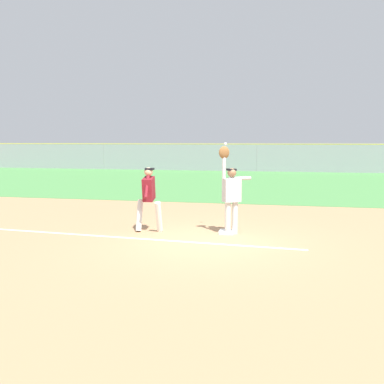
% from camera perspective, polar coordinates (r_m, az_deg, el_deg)
% --- Properties ---
extents(ground_plane, '(72.93, 72.93, 0.00)m').
position_cam_1_polar(ground_plane, '(10.18, 1.74, -6.72)').
color(ground_plane, tan).
extents(outfield_grass, '(51.85, 17.69, 0.01)m').
position_cam_1_polar(outfield_grass, '(24.92, 7.74, 1.37)').
color(outfield_grass, '#4C8C47').
rests_on(outfield_grass, ground_plane).
extents(chalk_foul_line, '(11.98, 0.95, 0.01)m').
position_cam_1_polar(chalk_foul_line, '(11.40, -16.33, -5.49)').
color(chalk_foul_line, white).
rests_on(chalk_foul_line, ground_plane).
extents(first_base, '(0.39, 0.39, 0.08)m').
position_cam_1_polar(first_base, '(11.04, 4.73, -5.44)').
color(first_base, white).
rests_on(first_base, ground_plane).
extents(fielder, '(0.83, 0.55, 2.28)m').
position_cam_1_polar(fielder, '(10.80, 5.33, 0.09)').
color(fielder, silver).
rests_on(fielder, ground_plane).
extents(runner, '(0.76, 0.85, 1.72)m').
position_cam_1_polar(runner, '(11.11, -5.90, -0.37)').
color(runner, white).
rests_on(runner, ground_plane).
extents(baseball, '(0.07, 0.07, 0.07)m').
position_cam_1_polar(baseball, '(11.11, 4.58, 6.55)').
color(baseball, white).
extents(outfield_fence, '(51.93, 0.08, 2.20)m').
position_cam_1_polar(outfield_fence, '(33.66, 8.83, 4.65)').
color(outfield_fence, '#93999E').
rests_on(outfield_fence, ground_plane).
extents(parked_car_red, '(4.53, 2.37, 1.25)m').
position_cam_1_polar(parked_car_red, '(37.56, -2.09, 4.31)').
color(parked_car_red, '#B21E1E').
rests_on(parked_car_red, ground_plane).
extents(parked_car_silver, '(4.56, 2.45, 1.25)m').
position_cam_1_polar(parked_car_silver, '(36.21, 6.54, 4.17)').
color(parked_car_silver, '#B7B7BC').
rests_on(parked_car_silver, ground_plane).
extents(parked_car_blue, '(4.49, 2.30, 1.25)m').
position_cam_1_polar(parked_car_blue, '(36.10, 16.66, 3.92)').
color(parked_car_blue, '#23389E').
rests_on(parked_car_blue, ground_plane).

